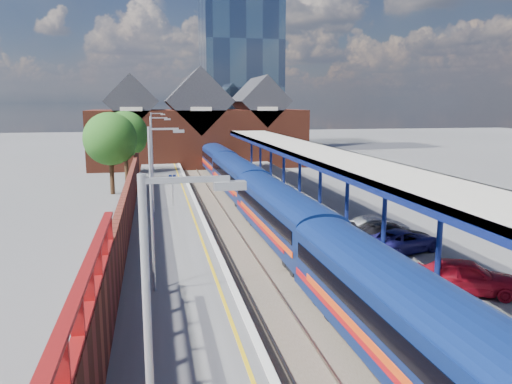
% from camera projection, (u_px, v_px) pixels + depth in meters
% --- Properties ---
extents(ground, '(240.00, 240.00, 0.00)m').
position_uv_depth(ground, '(226.00, 201.00, 46.04)').
color(ground, '#5B5B5E').
rests_on(ground, ground).
extents(ballast_bed, '(6.00, 76.00, 0.06)m').
position_uv_depth(ballast_bed, '(245.00, 227.00, 36.40)').
color(ballast_bed, '#473D33').
rests_on(ballast_bed, ground).
extents(rails, '(4.51, 76.00, 0.14)m').
position_uv_depth(rails, '(245.00, 226.00, 36.38)').
color(rails, slate).
rests_on(rails, ground).
extents(left_platform, '(5.00, 76.00, 1.00)m').
position_uv_depth(left_platform, '(169.00, 224.00, 35.23)').
color(left_platform, '#565659').
rests_on(left_platform, ground).
extents(right_platform, '(6.00, 76.00, 1.00)m').
position_uv_depth(right_platform, '(323.00, 217.00, 37.50)').
color(right_platform, '#565659').
rests_on(right_platform, ground).
extents(coping_left, '(0.30, 76.00, 0.05)m').
position_uv_depth(coping_left, '(202.00, 216.00, 35.60)').
color(coping_left, silver).
rests_on(coping_left, left_platform).
extents(coping_right, '(0.30, 76.00, 0.05)m').
position_uv_depth(coping_right, '(287.00, 212.00, 36.84)').
color(coping_right, silver).
rests_on(coping_right, right_platform).
extents(yellow_line, '(0.14, 76.00, 0.01)m').
position_uv_depth(yellow_line, '(193.00, 216.00, 35.48)').
color(yellow_line, yellow).
rests_on(yellow_line, left_platform).
extents(train, '(3.04, 65.94, 3.45)m').
position_uv_depth(train, '(255.00, 190.00, 39.87)').
color(train, navy).
rests_on(train, ground).
extents(canopy, '(4.50, 52.00, 4.48)m').
position_uv_depth(canopy, '(310.00, 152.00, 38.44)').
color(canopy, navy).
rests_on(canopy, right_platform).
extents(lamp_post_a, '(1.48, 0.18, 7.00)m').
position_uv_depth(lamp_post_a, '(159.00, 378.00, 7.26)').
color(lamp_post_a, '#A5A8AA').
rests_on(lamp_post_a, left_platform).
extents(lamp_post_b, '(1.48, 0.18, 7.00)m').
position_uv_depth(lamp_post_b, '(155.00, 199.00, 20.76)').
color(lamp_post_b, '#A5A8AA').
rests_on(lamp_post_b, left_platform).
extents(lamp_post_c, '(1.48, 0.18, 7.00)m').
position_uv_depth(lamp_post_c, '(154.00, 158.00, 36.19)').
color(lamp_post_c, '#A5A8AA').
rests_on(lamp_post_c, left_platform).
extents(lamp_post_d, '(1.48, 0.18, 7.00)m').
position_uv_depth(lamp_post_d, '(153.00, 142.00, 51.62)').
color(lamp_post_d, '#A5A8AA').
rests_on(lamp_post_d, left_platform).
extents(platform_sign, '(0.55, 0.08, 2.50)m').
position_uv_depth(platform_sign, '(173.00, 185.00, 38.80)').
color(platform_sign, '#A5A8AA').
rests_on(platform_sign, left_platform).
extents(brick_wall, '(0.35, 50.00, 3.86)m').
position_uv_depth(brick_wall, '(124.00, 220.00, 28.14)').
color(brick_wall, maroon).
rests_on(brick_wall, left_platform).
extents(station_building, '(30.00, 12.12, 13.78)m').
position_uv_depth(station_building, '(198.00, 128.00, 72.09)').
color(station_building, maroon).
rests_on(station_building, ground).
extents(glass_tower, '(14.20, 14.20, 40.30)m').
position_uv_depth(glass_tower, '(240.00, 42.00, 92.69)').
color(glass_tower, '#455977').
rests_on(glass_tower, ground).
extents(tree_near, '(5.20, 5.20, 8.10)m').
position_uv_depth(tree_near, '(112.00, 140.00, 48.75)').
color(tree_near, '#382314').
rests_on(tree_near, ground).
extents(tree_far, '(5.20, 5.20, 8.10)m').
position_uv_depth(tree_far, '(126.00, 135.00, 56.67)').
color(tree_far, '#382314').
rests_on(tree_far, ground).
extents(parked_car_red, '(4.65, 3.46, 1.47)m').
position_uv_depth(parked_car_red, '(466.00, 276.00, 21.04)').
color(parked_car_red, maroon).
rests_on(parked_car_red, right_platform).
extents(parked_car_silver, '(3.75, 1.46, 1.22)m').
position_uv_depth(parked_car_silver, '(378.00, 227.00, 29.99)').
color(parked_car_silver, silver).
rests_on(parked_car_silver, right_platform).
extents(parked_car_dark, '(4.84, 2.76, 1.32)m').
position_uv_depth(parked_car_dark, '(392.00, 235.00, 27.90)').
color(parked_car_dark, black).
rests_on(parked_car_dark, right_platform).
extents(parked_car_blue, '(4.95, 3.43, 1.25)m').
position_uv_depth(parked_car_blue, '(403.00, 241.00, 26.90)').
color(parked_car_blue, navy).
rests_on(parked_car_blue, right_platform).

